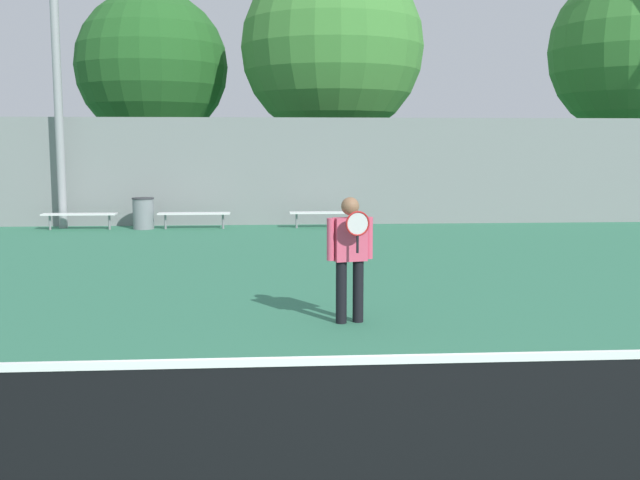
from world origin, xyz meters
The scene contains 11 objects.
tennis_net centered at (0.00, 0.00, 0.50)m, with size 10.92×0.09×0.98m.
tennis_player centered at (0.59, 4.93, 0.93)m, with size 0.60×0.46×1.61m.
bench_courtside_near centered at (-5.49, 16.02, 0.40)m, with size 1.97×0.40×0.44m.
bench_courtside_far centered at (-2.43, 16.02, 0.40)m, with size 1.94×0.40×0.44m.
bench_by_gate centered at (1.10, 16.02, 0.40)m, with size 1.87×0.40×0.44m.
light_pole_far_right centered at (-6.05, 16.52, 5.52)m, with size 0.90×0.60×9.03m.
trash_bin centered at (-3.80, 16.09, 0.43)m, with size 0.59×0.59×0.85m.
back_fence centered at (0.00, 16.97, 1.52)m, with size 26.56×0.06×3.04m.
tree_green_tall centered at (1.81, 21.51, 5.54)m, with size 6.19×6.19×8.64m.
tree_green_broad centered at (12.37, 21.31, 5.51)m, with size 5.92×5.92×8.47m.
tree_dark_dense centered at (-4.56, 23.59, 5.07)m, with size 5.45×5.45×7.81m.
Camera 1 is at (-0.46, -4.41, 2.26)m, focal length 42.00 mm.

